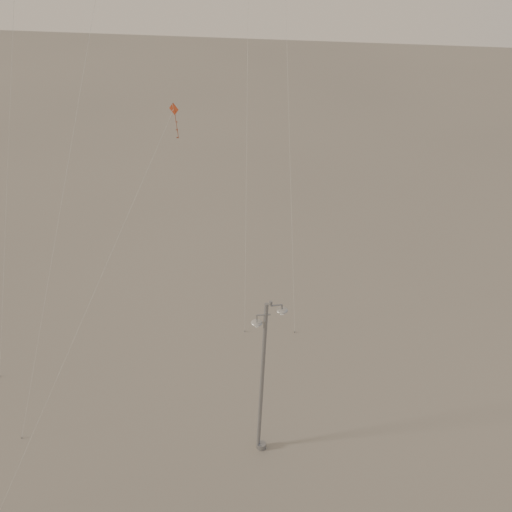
# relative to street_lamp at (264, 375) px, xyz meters

# --- Properties ---
(ground) EXTENTS (160.00, 160.00, 0.00)m
(ground) POSITION_rel_street_lamp_xyz_m (-3.01, -0.90, -4.67)
(ground) COLOR gray
(ground) RESTS_ON ground
(street_lamp) EXTENTS (1.58, 0.82, 8.75)m
(street_lamp) POSITION_rel_street_lamp_xyz_m (0.00, 0.00, 0.00)
(street_lamp) COLOR gray
(street_lamp) RESTS_ON ground
(kite_1) EXTENTS (4.14, 9.55, 22.33)m
(kite_1) POSITION_rel_street_lamp_xyz_m (-9.06, 6.19, 12.26)
(kite_1) COLOR #322C2A
(kite_1) RESTS_ON ground
(kite_3) EXTENTS (6.33, 12.29, 15.21)m
(kite_3) POSITION_rel_street_lamp_xyz_m (-6.53, 3.27, 6.49)
(kite_3) COLOR maroon
(kite_3) RESTS_ON ground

